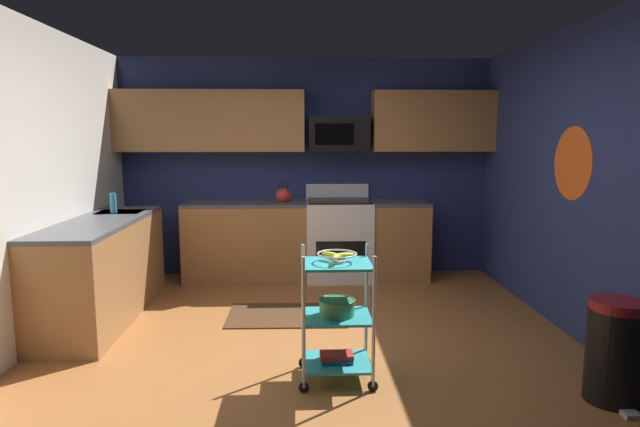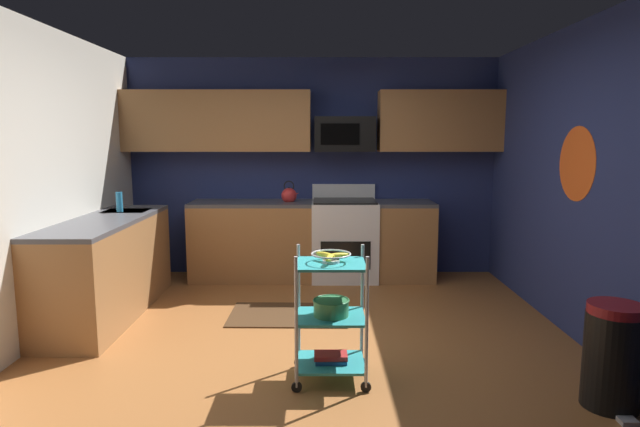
{
  "view_description": "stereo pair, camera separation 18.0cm",
  "coord_description": "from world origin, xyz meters",
  "px_view_note": "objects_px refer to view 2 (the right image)",
  "views": [
    {
      "loc": [
        -0.09,
        -4.05,
        1.67
      ],
      "look_at": [
        0.08,
        0.23,
        1.05
      ],
      "focal_mm": 29.83,
      "sensor_mm": 36.0,
      "label": 1
    },
    {
      "loc": [
        0.09,
        -4.05,
        1.67
      ],
      "look_at": [
        0.08,
        0.23,
        1.05
      ],
      "focal_mm": 29.83,
      "sensor_mm": 36.0,
      "label": 2
    }
  ],
  "objects_px": {
    "oven_range": "(345,239)",
    "trash_can": "(614,356)",
    "fruit_bowl": "(332,256)",
    "dish_soap_bottle": "(121,202)",
    "kettle": "(290,195)",
    "microwave": "(346,134)",
    "rolling_cart": "(332,317)",
    "book_stack": "(332,357)",
    "mixing_bowl_large": "(332,307)"
  },
  "relations": [
    {
      "from": "book_stack",
      "to": "kettle",
      "type": "xyz_separation_m",
      "value": [
        -0.43,
        2.66,
        0.84
      ]
    },
    {
      "from": "dish_soap_bottle",
      "to": "rolling_cart",
      "type": "bearing_deg",
      "value": -40.76
    },
    {
      "from": "oven_range",
      "to": "trash_can",
      "type": "height_order",
      "value": "oven_range"
    },
    {
      "from": "kettle",
      "to": "dish_soap_bottle",
      "type": "distance_m",
      "value": 1.87
    },
    {
      "from": "trash_can",
      "to": "rolling_cart",
      "type": "bearing_deg",
      "value": 167.79
    },
    {
      "from": "fruit_bowl",
      "to": "kettle",
      "type": "xyz_separation_m",
      "value": [
        -0.43,
        2.66,
        0.12
      ]
    },
    {
      "from": "mixing_bowl_large",
      "to": "oven_range",
      "type": "bearing_deg",
      "value": 85.46
    },
    {
      "from": "rolling_cart",
      "to": "dish_soap_bottle",
      "type": "relative_size",
      "value": 4.57
    },
    {
      "from": "mixing_bowl_large",
      "to": "trash_can",
      "type": "xyz_separation_m",
      "value": [
        1.73,
        -0.38,
        -0.19
      ]
    },
    {
      "from": "fruit_bowl",
      "to": "mixing_bowl_large",
      "type": "relative_size",
      "value": 1.08
    },
    {
      "from": "microwave",
      "to": "mixing_bowl_large",
      "type": "xyz_separation_m",
      "value": [
        -0.21,
        -2.77,
        -1.18
      ]
    },
    {
      "from": "rolling_cart",
      "to": "fruit_bowl",
      "type": "relative_size",
      "value": 3.36
    },
    {
      "from": "fruit_bowl",
      "to": "mixing_bowl_large",
      "type": "distance_m",
      "value": 0.36
    },
    {
      "from": "book_stack",
      "to": "dish_soap_bottle",
      "type": "relative_size",
      "value": 1.16
    },
    {
      "from": "oven_range",
      "to": "mixing_bowl_large",
      "type": "xyz_separation_m",
      "value": [
        -0.21,
        -2.66,
        0.04
      ]
    },
    {
      "from": "oven_range",
      "to": "rolling_cart",
      "type": "relative_size",
      "value": 1.2
    },
    {
      "from": "mixing_bowl_large",
      "to": "book_stack",
      "type": "relative_size",
      "value": 1.09
    },
    {
      "from": "microwave",
      "to": "mixing_bowl_large",
      "type": "height_order",
      "value": "microwave"
    },
    {
      "from": "rolling_cart",
      "to": "kettle",
      "type": "bearing_deg",
      "value": 99.28
    },
    {
      "from": "kettle",
      "to": "dish_soap_bottle",
      "type": "bearing_deg",
      "value": -152.74
    },
    {
      "from": "mixing_bowl_large",
      "to": "kettle",
      "type": "height_order",
      "value": "kettle"
    },
    {
      "from": "oven_range",
      "to": "microwave",
      "type": "distance_m",
      "value": 1.23
    },
    {
      "from": "mixing_bowl_large",
      "to": "rolling_cart",
      "type": "bearing_deg",
      "value": -180.0
    },
    {
      "from": "kettle",
      "to": "microwave",
      "type": "bearing_deg",
      "value": 9.52
    },
    {
      "from": "microwave",
      "to": "kettle",
      "type": "xyz_separation_m",
      "value": [
        -0.65,
        -0.11,
        -0.7
      ]
    },
    {
      "from": "fruit_bowl",
      "to": "trash_can",
      "type": "relative_size",
      "value": 0.41
    },
    {
      "from": "microwave",
      "to": "trash_can",
      "type": "relative_size",
      "value": 1.06
    },
    {
      "from": "rolling_cart",
      "to": "fruit_bowl",
      "type": "distance_m",
      "value": 0.42
    },
    {
      "from": "mixing_bowl_large",
      "to": "trash_can",
      "type": "height_order",
      "value": "trash_can"
    },
    {
      "from": "mixing_bowl_large",
      "to": "dish_soap_bottle",
      "type": "relative_size",
      "value": 1.26
    },
    {
      "from": "oven_range",
      "to": "rolling_cart",
      "type": "xyz_separation_m",
      "value": [
        -0.21,
        -2.66,
        -0.03
      ]
    },
    {
      "from": "microwave",
      "to": "book_stack",
      "type": "relative_size",
      "value": 3.03
    },
    {
      "from": "rolling_cart",
      "to": "fruit_bowl",
      "type": "xyz_separation_m",
      "value": [
        -0.0,
        0.0,
        0.42
      ]
    },
    {
      "from": "kettle",
      "to": "dish_soap_bottle",
      "type": "relative_size",
      "value": 1.32
    },
    {
      "from": "oven_range",
      "to": "trash_can",
      "type": "distance_m",
      "value": 3.4
    },
    {
      "from": "microwave",
      "to": "book_stack",
      "type": "height_order",
      "value": "microwave"
    },
    {
      "from": "microwave",
      "to": "book_stack",
      "type": "distance_m",
      "value": 3.18
    },
    {
      "from": "fruit_bowl",
      "to": "dish_soap_bottle",
      "type": "xyz_separation_m",
      "value": [
        -2.09,
        1.8,
        0.14
      ]
    },
    {
      "from": "kettle",
      "to": "trash_can",
      "type": "distance_m",
      "value": 3.79
    },
    {
      "from": "book_stack",
      "to": "dish_soap_bottle",
      "type": "height_order",
      "value": "dish_soap_bottle"
    },
    {
      "from": "microwave",
      "to": "book_stack",
      "type": "bearing_deg",
      "value": -94.39
    },
    {
      "from": "rolling_cart",
      "to": "trash_can",
      "type": "relative_size",
      "value": 1.39
    },
    {
      "from": "mixing_bowl_large",
      "to": "dish_soap_bottle",
      "type": "height_order",
      "value": "dish_soap_bottle"
    },
    {
      "from": "fruit_bowl",
      "to": "book_stack",
      "type": "distance_m",
      "value": 0.72
    },
    {
      "from": "oven_range",
      "to": "trash_can",
      "type": "relative_size",
      "value": 1.67
    },
    {
      "from": "microwave",
      "to": "fruit_bowl",
      "type": "relative_size",
      "value": 2.57
    },
    {
      "from": "book_stack",
      "to": "trash_can",
      "type": "height_order",
      "value": "trash_can"
    },
    {
      "from": "mixing_bowl_large",
      "to": "microwave",
      "type": "bearing_deg",
      "value": 85.64
    },
    {
      "from": "oven_range",
      "to": "dish_soap_bottle",
      "type": "distance_m",
      "value": 2.52
    },
    {
      "from": "oven_range",
      "to": "microwave",
      "type": "xyz_separation_m",
      "value": [
        -0.0,
        0.1,
        1.22
      ]
    }
  ]
}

